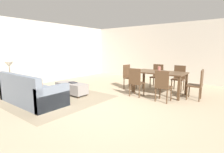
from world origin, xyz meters
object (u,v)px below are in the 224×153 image
book_on_ottoman (73,82)px  dining_chair_near_right (163,84)px  dining_chair_head_west (129,75)px  dining_chair_far_left (157,75)px  dining_chair_far_right (179,77)px  dining_table (159,74)px  dining_chair_head_east (198,83)px  side_table (11,81)px  dining_chair_near_left (136,81)px  ottoman_table (71,88)px  table_lamp (9,65)px  vase_centerpiece (159,69)px  couch (31,93)px

book_on_ottoman → dining_chair_near_right: bearing=20.7°
dining_chair_head_west → dining_chair_near_right: bearing=-26.9°
dining_chair_far_left → dining_chair_far_right: size_ratio=1.00×
dining_table → dining_chair_head_east: dining_chair_head_east is taller
side_table → dining_chair_near_left: dining_chair_near_left is taller
ottoman_table → book_on_ottoman: book_on_ottoman is taller
table_lamp → vase_centerpiece: size_ratio=2.86×
dining_chair_near_left → dining_chair_head_east: size_ratio=1.00×
dining_chair_far_left → dining_chair_head_east: (1.64, -0.86, 0.00)m
ottoman_table → book_on_ottoman: bearing=29.7°
dining_chair_near_left → book_on_ottoman: 2.09m
table_lamp → vase_centerpiece: 4.95m
dining_chair_near_right → vase_centerpiece: 0.97m
dining_table → vase_centerpiece: size_ratio=9.16×
dining_chair_far_left → dining_chair_near_left: bearing=-90.3°
dining_chair_head_west → book_on_ottoman: bearing=-118.5°
dining_chair_near_left → dining_chair_near_right: (0.90, -0.03, 0.00)m
side_table → dining_chair_head_west: dining_chair_head_west is taller
side_table → dining_chair_far_right: 5.85m
couch → dining_chair_far_left: size_ratio=2.33×
ottoman_table → dining_table: dining_table is taller
dining_table → dining_chair_near_left: bearing=-118.8°
table_lamp → book_on_ottoman: bearing=38.7°
dining_chair_head_east → couch: bearing=-139.2°
ottoman_table → dining_chair_far_left: 3.33m
side_table → dining_chair_head_west: (2.62, 3.16, 0.06)m
dining_table → dining_chair_head_east: bearing=-0.0°
ottoman_table → dining_table: size_ratio=0.70×
dining_chair_near_right → dining_chair_head_east: same height
couch → book_on_ottoman: couch is taller
couch → dining_chair_far_right: bearing=54.7°
ottoman_table → dining_chair_near_left: (1.86, 1.08, 0.29)m
ottoman_table → dining_chair_near_left: size_ratio=1.28×
dining_table → dining_chair_near_right: bearing=-61.7°
couch → dining_chair_far_right: size_ratio=2.33×
dining_chair_far_right → vase_centerpiece: size_ratio=5.00×
couch → vase_centerpiece: bearing=51.6°
side_table → table_lamp: size_ratio=1.11×
dining_chair_near_left → dining_chair_far_right: bearing=63.5°
couch → table_lamp: (-1.37, 0.04, 0.71)m
side_table → book_on_ottoman: side_table is taller
dining_chair_far_right → vase_centerpiece: vase_centerpiece is taller
couch → dining_table: (2.48, 3.19, 0.38)m
dining_chair_far_left → side_table: bearing=-130.5°
dining_chair_far_left → vase_centerpiece: 1.06m
table_lamp → dining_chair_far_left: size_ratio=0.57×
dining_chair_far_left → dining_chair_head_west: 1.16m
dining_chair_near_left → dining_chair_far_right: 1.87m
ottoman_table → dining_chair_far_left: bearing=55.8°
vase_centerpiece → dining_chair_far_left: bearing=115.8°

